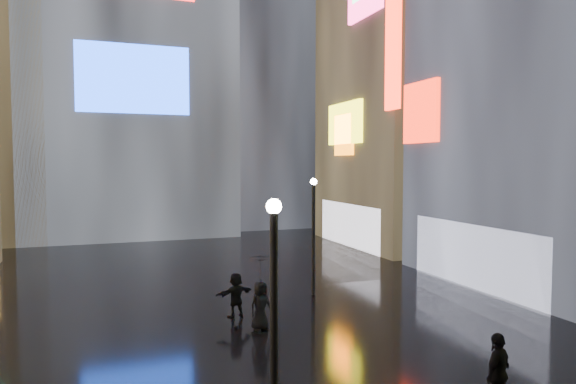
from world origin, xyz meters
name	(u,v)px	position (x,y,z in m)	size (l,w,h in m)	color
ground	(228,293)	(0.00, 20.00, 0.00)	(140.00, 140.00, 0.00)	black
building_right_far	(411,51)	(15.98, 30.00, 13.98)	(10.28, 12.00, 28.00)	black
tower_flank_right	(256,48)	(9.00, 46.00, 17.00)	(12.00, 12.00, 34.00)	black
lamp_near	(274,316)	(-2.18, 6.73, 2.94)	(0.30, 0.30, 5.20)	black
lamp_far	(314,229)	(3.50, 18.39, 2.94)	(0.30, 0.30, 5.20)	black
pedestrian_3	(498,373)	(3.40, 6.94, 0.96)	(1.12, 0.47, 1.91)	black
pedestrian_4	(260,305)	(-0.09, 14.62, 0.86)	(0.84, 0.55, 1.72)	black
pedestrian_5	(236,295)	(-0.53, 16.38, 0.85)	(1.57, 0.50, 1.69)	black
umbrella_2	(260,268)	(-0.09, 14.62, 2.19)	(1.02, 1.04, 0.93)	black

